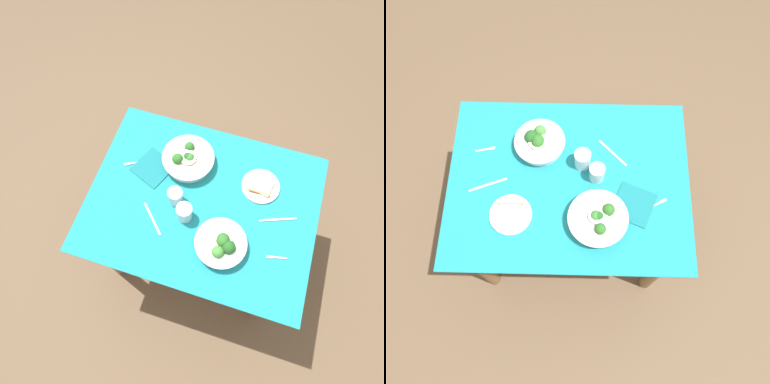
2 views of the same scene
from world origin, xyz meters
TOP-DOWN VIEW (x-y plane):
  - ground_plane at (0.00, 0.00)m, footprint 6.00×6.00m
  - dining_table at (0.00, 0.00)m, footprint 1.11×0.85m
  - broccoli_bowl_far at (-0.13, 0.19)m, footprint 0.26×0.26m
  - broccoli_bowl_near at (0.14, -0.18)m, footprint 0.24×0.24m
  - bread_side_plate at (0.25, 0.17)m, footprint 0.19×0.19m
  - water_glass_center at (-0.06, -0.09)m, footprint 0.08×0.08m
  - water_glass_side at (-0.13, -0.03)m, footprint 0.07×0.07m
  - fork_by_far_bowl at (-0.41, 0.10)m, footprint 0.09×0.05m
  - fork_by_near_bowl at (0.40, -0.16)m, footprint 0.09×0.03m
  - table_knife_left at (0.37, 0.02)m, footprint 0.17×0.07m
  - table_knife_right at (-0.20, -0.15)m, footprint 0.13×0.14m
  - napkin_folded_upper at (-0.29, 0.11)m, footprint 0.22×0.22m

SIDE VIEW (x-z plane):
  - ground_plane at x=0.00m, z-range 0.00..0.00m
  - dining_table at x=0.00m, z-range 0.24..1.00m
  - table_knife_left at x=0.37m, z-range 0.76..0.77m
  - table_knife_right at x=-0.20m, z-range 0.76..0.77m
  - fork_by_far_bowl at x=-0.41m, z-range 0.76..0.77m
  - fork_by_near_bowl at x=0.40m, z-range 0.76..0.77m
  - napkin_folded_upper at x=-0.29m, z-range 0.76..0.77m
  - bread_side_plate at x=0.25m, z-range 0.76..0.79m
  - broccoli_bowl_far at x=-0.13m, z-range 0.75..0.85m
  - broccoli_bowl_near at x=0.14m, z-range 0.75..0.85m
  - water_glass_side at x=-0.13m, z-range 0.76..0.86m
  - water_glass_center at x=-0.06m, z-range 0.76..0.86m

